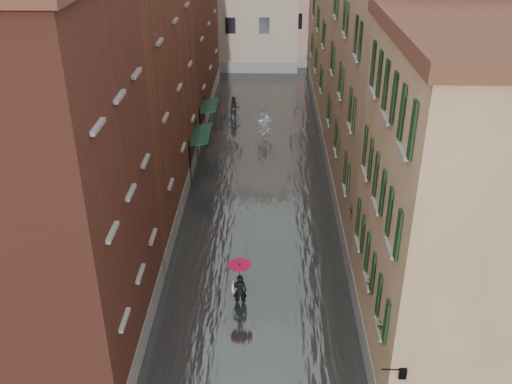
# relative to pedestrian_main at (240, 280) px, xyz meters

# --- Properties ---
(ground) EXTENTS (120.00, 120.00, 0.00)m
(ground) POSITION_rel_pedestrian_main_xyz_m (0.63, -0.49, -1.29)
(ground) COLOR #5A5A5C
(ground) RESTS_ON ground
(floodwater) EXTENTS (10.00, 60.00, 0.20)m
(floodwater) POSITION_rel_pedestrian_main_xyz_m (0.63, 12.51, -1.19)
(floodwater) COLOR #3D4244
(floodwater) RESTS_ON ground
(building_left_near) EXTENTS (6.00, 8.00, 13.00)m
(building_left_near) POSITION_rel_pedestrian_main_xyz_m (-6.37, -2.49, 5.21)
(building_left_near) COLOR brown
(building_left_near) RESTS_ON ground
(building_left_mid) EXTENTS (6.00, 14.00, 12.50)m
(building_left_mid) POSITION_rel_pedestrian_main_xyz_m (-6.37, 8.51, 4.96)
(building_left_mid) COLOR brown
(building_left_mid) RESTS_ON ground
(building_left_far) EXTENTS (6.00, 16.00, 14.00)m
(building_left_far) POSITION_rel_pedestrian_main_xyz_m (-6.37, 23.51, 5.71)
(building_left_far) COLOR brown
(building_left_far) RESTS_ON ground
(building_right_near) EXTENTS (6.00, 8.00, 11.50)m
(building_right_near) POSITION_rel_pedestrian_main_xyz_m (7.63, -2.49, 4.46)
(building_right_near) COLOR #94774C
(building_right_near) RESTS_ON ground
(building_right_mid) EXTENTS (6.00, 14.00, 13.00)m
(building_right_mid) POSITION_rel_pedestrian_main_xyz_m (7.63, 8.51, 5.21)
(building_right_mid) COLOR tan
(building_right_mid) RESTS_ON ground
(building_right_far) EXTENTS (6.00, 16.00, 11.50)m
(building_right_far) POSITION_rel_pedestrian_main_xyz_m (7.63, 23.51, 4.46)
(building_right_far) COLOR #94774C
(building_right_far) RESTS_ON ground
(awning_near) EXTENTS (1.09, 3.27, 2.80)m
(awning_near) POSITION_rel_pedestrian_main_xyz_m (-2.85, 12.30, 1.18)
(awning_near) COLOR #163227
(awning_near) RESTS_ON ground
(awning_far) EXTENTS (1.09, 2.82, 2.80)m
(awning_far) POSITION_rel_pedestrian_main_xyz_m (-2.86, 17.28, 1.17)
(awning_far) COLOR #163227
(awning_far) RESTS_ON ground
(wall_lantern) EXTENTS (0.71, 0.22, 0.35)m
(wall_lantern) POSITION_rel_pedestrian_main_xyz_m (4.96, -6.49, 1.71)
(wall_lantern) COLOR black
(wall_lantern) RESTS_ON ground
(window_planters) EXTENTS (0.59, 8.09, 0.84)m
(window_planters) POSITION_rel_pedestrian_main_xyz_m (4.75, -1.79, 2.22)
(window_planters) COLOR brown
(window_planters) RESTS_ON ground
(pedestrian_main) EXTENTS (0.98, 0.98, 2.06)m
(pedestrian_main) POSITION_rel_pedestrian_main_xyz_m (0.00, 0.00, 0.00)
(pedestrian_main) COLOR black
(pedestrian_main) RESTS_ON ground
(pedestrian_far) EXTENTS (0.90, 0.73, 1.76)m
(pedestrian_far) POSITION_rel_pedestrian_main_xyz_m (-1.44, 21.47, -0.41)
(pedestrian_far) COLOR black
(pedestrian_far) RESTS_ON ground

